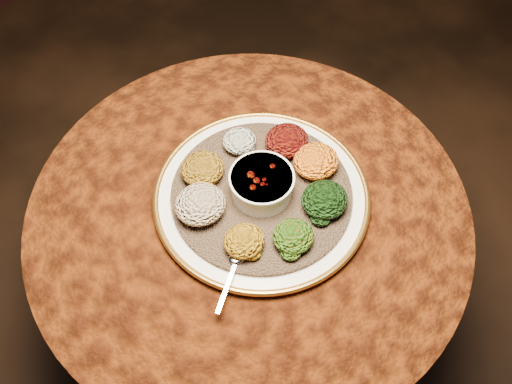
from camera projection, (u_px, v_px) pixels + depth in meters
table at (249, 248)px, 1.38m from camera, size 0.96×0.96×0.73m
platter at (261, 196)px, 1.23m from camera, size 0.54×0.54×0.02m
injera at (262, 193)px, 1.22m from camera, size 0.39×0.39×0.01m
stew_bowl at (262, 183)px, 1.19m from camera, size 0.14×0.14×0.06m
spoon at (236, 262)px, 1.12m from camera, size 0.12×0.09×0.01m
portion_ayib at (239, 141)px, 1.27m from camera, size 0.08×0.07×0.04m
portion_kitfo at (287, 141)px, 1.27m from camera, size 0.10×0.09×0.05m
portion_tikil at (316, 161)px, 1.24m from camera, size 0.10×0.10×0.05m
portion_gomen at (325, 200)px, 1.18m from camera, size 0.10×0.09×0.05m
portion_mixveg at (293, 236)px, 1.14m from camera, size 0.09×0.08×0.04m
portion_kik at (244, 241)px, 1.13m from camera, size 0.08×0.08×0.04m
portion_timatim at (200, 204)px, 1.17m from camera, size 0.11×0.10×0.05m
portion_shiro at (202, 169)px, 1.23m from camera, size 0.10×0.09×0.05m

